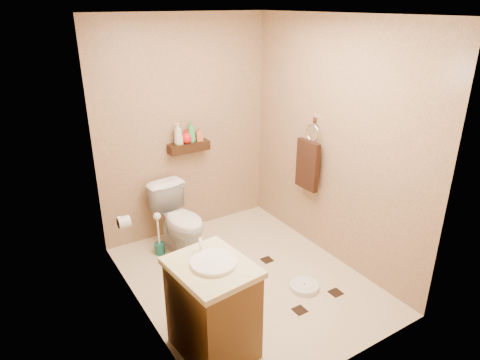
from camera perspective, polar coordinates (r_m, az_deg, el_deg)
ground at (r=4.26m, az=0.87°, el=-13.07°), size 2.50×2.50×0.00m
wall_back at (r=4.73m, az=-7.35°, el=6.72°), size 2.00×0.04×2.40m
wall_front at (r=2.81m, az=15.04°, el=-5.42°), size 2.00×0.04×2.40m
wall_left at (r=3.29m, az=-13.81°, el=-1.07°), size 0.04×2.50×2.40m
wall_right at (r=4.28m, az=12.31°, el=4.68°), size 0.04×2.50×2.40m
ceiling at (r=3.45m, az=1.12°, el=21.23°), size 2.00×2.50×0.02m
wall_shelf at (r=4.71m, az=-6.83°, el=4.39°), size 0.46×0.14×0.10m
floor_accents at (r=4.24m, az=1.39°, el=-13.16°), size 1.23×1.29×0.01m
toilet at (r=4.57m, az=-7.97°, el=-5.29°), size 0.48×0.74×0.72m
vanity at (r=3.31m, az=-3.64°, el=-16.56°), size 0.58×0.68×0.89m
bathroom_scale at (r=4.16m, az=8.56°, el=-13.85°), size 0.30×0.30×0.06m
toilet_brush at (r=4.63m, az=-10.75°, el=-7.79°), size 0.11×0.11×0.48m
towel_ring at (r=4.48m, az=9.04°, el=2.28°), size 0.12×0.30×0.76m
toilet_paper at (r=4.12m, az=-15.24°, el=-5.42°), size 0.12×0.11×0.12m
bottle_a at (r=4.62m, az=-8.26°, el=6.12°), size 0.10×0.10×0.24m
bottle_b at (r=4.63m, az=-8.15°, el=5.60°), size 0.07×0.07×0.15m
bottle_c at (r=4.66m, az=-7.17°, el=5.86°), size 0.16×0.16×0.16m
bottle_d at (r=4.68m, az=-6.52°, el=6.40°), size 0.12×0.12×0.23m
bottle_e at (r=4.73m, az=-5.43°, el=6.15°), size 0.09×0.09×0.16m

